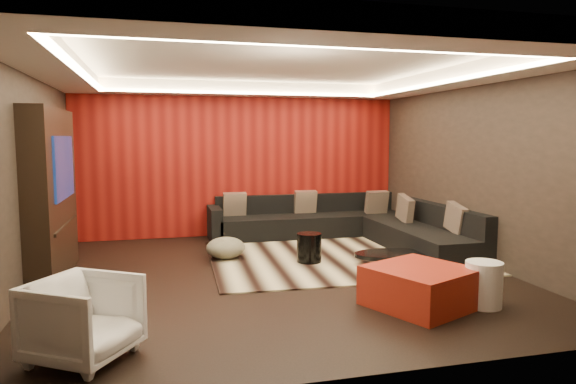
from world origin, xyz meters
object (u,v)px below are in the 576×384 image
object	(u,v)px
coffee_table	(391,259)
orange_ottoman	(420,287)
armchair	(83,319)
drum_stool	(309,248)
sectional_sofa	(349,227)
white_side_table	(484,284)

from	to	relation	value
coffee_table	orange_ottoman	xyz separation A→B (m)	(-0.46, -1.68, 0.11)
armchair	drum_stool	bearing A→B (deg)	-12.65
armchair	sectional_sofa	world-z (taller)	sectional_sofa
coffee_table	orange_ottoman	distance (m)	1.75
drum_stool	white_side_table	world-z (taller)	white_side_table
drum_stool	orange_ottoman	bearing A→B (deg)	-74.01
coffee_table	white_side_table	world-z (taller)	white_side_table
armchair	sectional_sofa	xyz separation A→B (m)	(3.88, 4.02, -0.08)
orange_ottoman	armchair	xyz separation A→B (m)	(-3.36, -0.54, 0.13)
drum_stool	coffee_table	bearing A→B (deg)	-23.34
orange_ottoman	armchair	bearing A→B (deg)	-170.90
coffee_table	drum_stool	bearing A→B (deg)	156.66
coffee_table	armchair	world-z (taller)	armchair
sectional_sofa	armchair	bearing A→B (deg)	-134.00
drum_stool	armchair	world-z (taller)	armchair
white_side_table	drum_stool	bearing A→B (deg)	118.82
coffee_table	drum_stool	xyz separation A→B (m)	(-1.08, 0.47, 0.12)
drum_stool	sectional_sofa	distance (m)	1.75
orange_ottoman	white_side_table	bearing A→B (deg)	-14.92
white_side_table	sectional_sofa	xyz separation A→B (m)	(-0.15, 3.65, 0.02)
armchair	sectional_sofa	bearing A→B (deg)	-11.01
white_side_table	armchair	distance (m)	4.04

